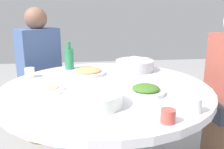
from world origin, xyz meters
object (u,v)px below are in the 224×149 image
dish_noodles (48,89)px  tea_cup_far (168,116)px  dish_shrimp (88,72)px  round_dining_table (106,103)px  dish_greens (146,90)px  rice_bowl (135,65)px  soup_bowl (93,99)px  tea_cup_near (30,73)px  stool_for_diner_left (43,115)px  green_bottle (69,58)px  tea_cup_side (195,105)px  diner_left (39,59)px  stool_for_diner_right (223,141)px

dish_noodles → tea_cup_far: 0.73m
dish_shrimp → tea_cup_far: size_ratio=3.90×
round_dining_table → dish_greens: dish_greens is taller
round_dining_table → dish_shrimp: 0.33m
rice_bowl → soup_bowl: bearing=152.1°
tea_cup_near → stool_for_diner_left: tea_cup_near is taller
dish_greens → tea_cup_near: (0.42, 0.72, 0.01)m
green_bottle → tea_cup_side: (-0.90, -0.62, -0.05)m
tea_cup_side → dish_greens: bearing=30.2°
rice_bowl → diner_left: bearing=63.7°
diner_left → green_bottle: bearing=-135.0°
stool_for_diner_right → tea_cup_near: bearing=83.6°
rice_bowl → stool_for_diner_right: 0.88m
dish_noodles → tea_cup_far: bearing=-130.2°
tea_cup_far → diner_left: (1.27, 0.74, 0.00)m
dish_noodles → stool_for_diner_left: (0.80, 0.18, -0.52)m
tea_cup_side → stool_for_diner_right: 0.92m
rice_bowl → tea_cup_near: 0.77m
dish_greens → tea_cup_near: size_ratio=3.28×
dish_greens → stool_for_diner_right: bearing=-68.8°
soup_bowl → green_bottle: 0.78m
dish_noodles → dish_shrimp: 0.42m
rice_bowl → green_bottle: 0.51m
rice_bowl → dish_noodles: rice_bowl is taller
soup_bowl → diner_left: diner_left is taller
rice_bowl → tea_cup_side: 0.81m
tea_cup_near → rice_bowl: bearing=-82.4°
soup_bowl → dish_noodles: (0.24, 0.25, -0.02)m
tea_cup_far → tea_cup_side: bearing=-61.1°
soup_bowl → tea_cup_side: size_ratio=4.08×
dish_shrimp → tea_cup_side: bearing=-146.9°
dish_greens → stool_for_diner_left: bearing=39.0°
soup_bowl → stool_for_diner_left: soup_bowl is taller
dish_greens → stool_for_diner_left: 1.28m
rice_bowl → tea_cup_far: rice_bowl is taller
dish_noodles → tea_cup_far: size_ratio=3.09×
tea_cup_near → diner_left: size_ratio=0.09×
rice_bowl → stool_for_diner_left: 1.03m
stool_for_diner_right → stool_for_diner_left: bearing=65.5°
green_bottle → stool_for_diner_right: bearing=-107.8°
stool_for_diner_right → green_bottle: bearing=72.2°
stool_for_diner_right → dish_shrimp: bearing=79.2°
dish_noodles → tea_cup_near: 0.35m
tea_cup_far → tea_cup_side: 0.18m
soup_bowl → tea_cup_near: bearing=37.0°
stool_for_diner_right → diner_left: bearing=65.5°
rice_bowl → soup_bowl: size_ratio=0.99×
tea_cup_far → tea_cup_side: tea_cup_side is taller
round_dining_table → stool_for_diner_left: 0.99m
tea_cup_near → tea_cup_far: bearing=-137.4°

